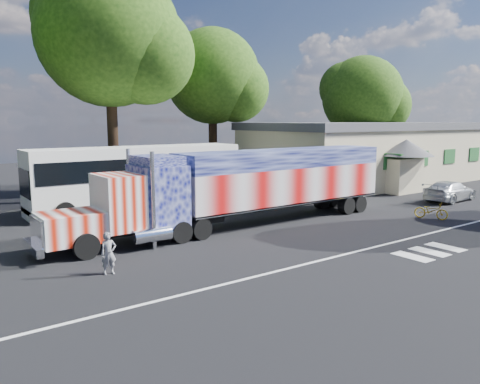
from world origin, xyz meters
TOP-DOWN VIEW (x-y plane):
  - ground at (0.00, 0.00)m, footprint 100.00×100.00m
  - lane_markings at (1.71, -3.77)m, footprint 30.00×2.67m
  - semi_truck at (0.96, 3.57)m, footprint 19.27×3.04m
  - coach_bus at (-1.56, 11.37)m, footprint 13.05×3.04m
  - hall_building at (19.92, 10.86)m, footprint 22.40×12.80m
  - parked_car at (16.39, 1.45)m, footprint 4.80×2.24m
  - woman at (-7.72, 0.28)m, footprint 0.57×0.39m
  - bicycle at (10.02, -1.11)m, footprint 1.16×1.87m
  - tree_n_mid at (-1.45, 15.19)m, footprint 9.78×9.31m
  - tree_far_ne at (26.27, 17.06)m, footprint 8.76×8.35m
  - tree_ne_a at (7.85, 17.28)m, footprint 8.05×7.67m

SIDE VIEW (x-z plane):
  - ground at x=0.00m, z-range 0.00..0.00m
  - lane_markings at x=1.71m, z-range 0.00..0.01m
  - bicycle at x=10.02m, z-range 0.00..0.93m
  - parked_car at x=16.39m, z-range 0.00..1.36m
  - woman at x=-7.72m, z-range 0.00..1.51m
  - coach_bus at x=-1.56m, z-range 0.07..3.87m
  - semi_truck at x=0.96m, z-range 0.06..4.17m
  - hall_building at x=19.92m, z-range 0.02..5.22m
  - tree_far_ne at x=26.27m, z-range 1.77..13.76m
  - tree_ne_a at x=7.85m, z-range 2.47..15.23m
  - tree_n_mid at x=-1.45m, z-range 3.04..18.59m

